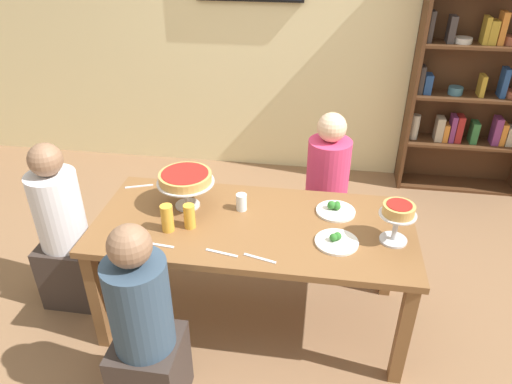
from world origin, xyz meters
The scene contains 18 objects.
ground_plane centered at (0.00, 0.00, 0.00)m, with size 12.00×12.00×0.00m, color #846042.
rear_partition centered at (0.00, 2.20, 1.40)m, with size 8.00×0.12×2.80m, color beige.
dining_table centered at (0.00, 0.00, 0.65)m, with size 1.85×0.84×0.74m.
bookshelf centered at (1.65, 2.01, 1.11)m, with size 1.10×0.30×2.21m.
diner_near_left centered at (-0.43, -0.69, 0.49)m, with size 0.34×0.34×1.15m.
diner_far_right centered at (0.41, 0.74, 0.49)m, with size 0.34×0.34×1.15m.
diner_head_west centered at (-1.23, 0.01, 0.49)m, with size 0.34×0.34×1.15m.
deep_dish_pizza_stand centered at (-0.43, 0.12, 0.93)m, with size 0.34×0.34×0.23m.
personal_pizza_stand centered at (0.78, -0.05, 0.91)m, with size 0.20×0.20×0.24m.
salad_plate_near_diner centered at (0.48, -0.12, 0.75)m, with size 0.24×0.24×0.06m.
salad_plate_far_diner centered at (0.47, 0.19, 0.75)m, with size 0.23×0.23×0.07m.
beer_glass_amber_tall centered at (-0.46, -0.14, 0.82)m, with size 0.07×0.07×0.16m, color gold.
beer_glass_amber_short centered at (-0.35, -0.09, 0.81)m, with size 0.06×0.06×0.15m, color gold.
water_glass_clear_near centered at (-0.09, 0.13, 0.79)m, with size 0.06×0.06×0.10m, color white.
cutlery_fork_near centered at (-0.48, -0.29, 0.74)m, with size 0.18×0.02×0.01m, color silver.
cutlery_knife_near centered at (-0.80, 0.30, 0.74)m, with size 0.18×0.02×0.01m, color silver.
cutlery_fork_far centered at (-0.12, -0.30, 0.74)m, with size 0.18×0.02×0.01m, color silver.
cutlery_knife_far centered at (0.08, -0.32, 0.74)m, with size 0.18×0.02×0.01m, color silver.
Camera 1 is at (0.35, -2.24, 2.31)m, focal length 33.37 mm.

